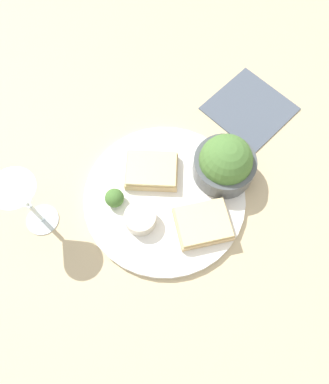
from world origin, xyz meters
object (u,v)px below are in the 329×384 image
Objects in this scene: sauce_ramekin at (140,218)px; cheese_toast_far at (203,224)px; cheese_toast_near at (152,170)px; wine_glass at (23,199)px; napkin at (250,108)px; salad_bowl at (225,163)px.

sauce_ramekin is 0.47× the size of cheese_toast_far.
wine_glass reaches higher than cheese_toast_near.
napkin is at bearing -130.72° from wine_glass.
cheese_toast_near is 0.14m from cheese_toast_far.
salad_bowl is 0.56× the size of napkin.
cheese_toast_near is at bearing -83.09° from sauce_ramekin.
cheese_toast_near is 0.94× the size of cheese_toast_far.
salad_bowl is at bearing -93.18° from cheese_toast_far.
salad_bowl is 0.12m from cheese_toast_far.
cheese_toast_near is 0.26m from napkin.
cheese_toast_far is at bearing 85.08° from napkin.
napkin is at bearing -96.13° from salad_bowl.
cheese_toast_far is at bearing 86.82° from salad_bowl.
salad_bowl is 0.19m from sauce_ramekin.
cheese_toast_far is (-0.12, 0.07, 0.00)m from cheese_toast_near.
salad_bowl is 0.76× the size of wine_glass.
wine_glass is (0.30, 0.20, 0.06)m from salad_bowl.
sauce_ramekin is at bearing 13.54° from cheese_toast_far.
wine_glass is at bearing 33.47° from salad_bowl.
cheese_toast_near is at bearing 55.65° from napkin.
cheese_toast_far is (-0.11, -0.03, -0.00)m from sauce_ramekin.
napkin is (-0.31, -0.36, -0.11)m from wine_glass.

